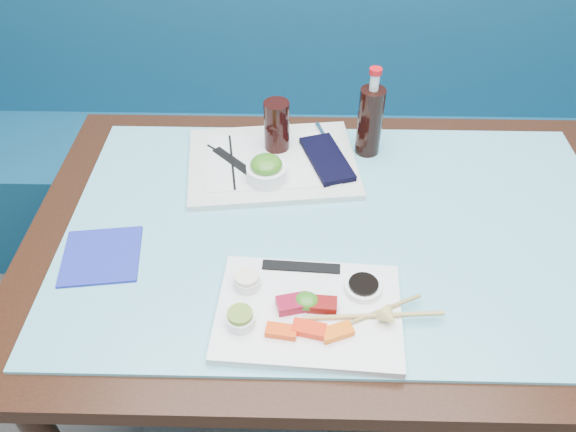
{
  "coord_description": "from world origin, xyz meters",
  "views": [
    {
      "loc": [
        -0.1,
        0.55,
        1.62
      ],
      "look_at": [
        -0.12,
        1.43,
        0.8
      ],
      "focal_mm": 35.0,
      "sensor_mm": 36.0,
      "label": 1
    }
  ],
  "objects_px": {
    "sashimi_plate": "(309,312)",
    "cola_bottle_body": "(370,122)",
    "booth_bench": "(325,145)",
    "blue_napkin": "(101,256)",
    "cola_glass": "(277,126)",
    "dining_table": "(340,254)",
    "serving_tray": "(272,163)",
    "seaweed_bowl": "(267,173)"
  },
  "relations": [
    {
      "from": "sashimi_plate",
      "to": "cola_bottle_body",
      "type": "relative_size",
      "value": 1.94
    },
    {
      "from": "booth_bench",
      "to": "blue_napkin",
      "type": "xyz_separation_m",
      "value": [
        -0.51,
        -0.94,
        0.39
      ]
    },
    {
      "from": "booth_bench",
      "to": "cola_glass",
      "type": "height_order",
      "value": "booth_bench"
    },
    {
      "from": "dining_table",
      "to": "blue_napkin",
      "type": "relative_size",
      "value": 8.86
    },
    {
      "from": "sashimi_plate",
      "to": "serving_tray",
      "type": "bearing_deg",
      "value": 104.28
    },
    {
      "from": "sashimi_plate",
      "to": "seaweed_bowl",
      "type": "xyz_separation_m",
      "value": [
        -0.1,
        0.39,
        0.03
      ]
    },
    {
      "from": "cola_bottle_body",
      "to": "blue_napkin",
      "type": "bearing_deg",
      "value": -146.56
    },
    {
      "from": "cola_glass",
      "to": "cola_bottle_body",
      "type": "height_order",
      "value": "cola_bottle_body"
    },
    {
      "from": "sashimi_plate",
      "to": "cola_glass",
      "type": "bearing_deg",
      "value": 102.07
    },
    {
      "from": "serving_tray",
      "to": "cola_glass",
      "type": "distance_m",
      "value": 0.09
    },
    {
      "from": "dining_table",
      "to": "seaweed_bowl",
      "type": "relative_size",
      "value": 14.7
    },
    {
      "from": "dining_table",
      "to": "sashimi_plate",
      "type": "xyz_separation_m",
      "value": [
        -0.08,
        -0.25,
        0.1
      ]
    },
    {
      "from": "booth_bench",
      "to": "seaweed_bowl",
      "type": "bearing_deg",
      "value": -104.11
    },
    {
      "from": "sashimi_plate",
      "to": "serving_tray",
      "type": "relative_size",
      "value": 0.84
    },
    {
      "from": "serving_tray",
      "to": "blue_napkin",
      "type": "height_order",
      "value": "serving_tray"
    },
    {
      "from": "booth_bench",
      "to": "serving_tray",
      "type": "distance_m",
      "value": 0.75
    },
    {
      "from": "booth_bench",
      "to": "sashimi_plate",
      "type": "distance_m",
      "value": 1.16
    },
    {
      "from": "blue_napkin",
      "to": "dining_table",
      "type": "bearing_deg",
      "value": 11.61
    },
    {
      "from": "cola_bottle_body",
      "to": "dining_table",
      "type": "bearing_deg",
      "value": -104.92
    },
    {
      "from": "dining_table",
      "to": "seaweed_bowl",
      "type": "distance_m",
      "value": 0.26
    },
    {
      "from": "booth_bench",
      "to": "cola_glass",
      "type": "bearing_deg",
      "value": -105.3
    },
    {
      "from": "dining_table",
      "to": "cola_bottle_body",
      "type": "height_order",
      "value": "cola_bottle_body"
    },
    {
      "from": "dining_table",
      "to": "sashimi_plate",
      "type": "relative_size",
      "value": 4.05
    },
    {
      "from": "serving_tray",
      "to": "cola_glass",
      "type": "relative_size",
      "value": 3.14
    },
    {
      "from": "serving_tray",
      "to": "seaweed_bowl",
      "type": "bearing_deg",
      "value": -104.49
    },
    {
      "from": "seaweed_bowl",
      "to": "booth_bench",
      "type": "bearing_deg",
      "value": 75.89
    },
    {
      "from": "serving_tray",
      "to": "booth_bench",
      "type": "bearing_deg",
      "value": 68.23
    },
    {
      "from": "booth_bench",
      "to": "blue_napkin",
      "type": "bearing_deg",
      "value": -118.39
    },
    {
      "from": "cola_glass",
      "to": "sashimi_plate",
      "type": "bearing_deg",
      "value": -81.33
    },
    {
      "from": "booth_bench",
      "to": "sashimi_plate",
      "type": "xyz_separation_m",
      "value": [
        -0.08,
        -1.09,
        0.39
      ]
    },
    {
      "from": "serving_tray",
      "to": "cola_bottle_body",
      "type": "bearing_deg",
      "value": 8.49
    },
    {
      "from": "sashimi_plate",
      "to": "booth_bench",
      "type": "bearing_deg",
      "value": 89.35
    },
    {
      "from": "dining_table",
      "to": "blue_napkin",
      "type": "bearing_deg",
      "value": -168.39
    },
    {
      "from": "serving_tray",
      "to": "blue_napkin",
      "type": "bearing_deg",
      "value": -143.99
    },
    {
      "from": "sashimi_plate",
      "to": "serving_tray",
      "type": "distance_m",
      "value": 0.47
    },
    {
      "from": "seaweed_bowl",
      "to": "serving_tray",
      "type": "bearing_deg",
      "value": 82.41
    },
    {
      "from": "booth_bench",
      "to": "cola_glass",
      "type": "distance_m",
      "value": 0.75
    },
    {
      "from": "sashimi_plate",
      "to": "blue_napkin",
      "type": "xyz_separation_m",
      "value": [
        -0.43,
        0.14,
        -0.01
      ]
    },
    {
      "from": "serving_tray",
      "to": "cola_glass",
      "type": "height_order",
      "value": "cola_glass"
    },
    {
      "from": "seaweed_bowl",
      "to": "cola_glass",
      "type": "bearing_deg",
      "value": 81.25
    },
    {
      "from": "dining_table",
      "to": "cola_glass",
      "type": "relative_size",
      "value": 10.67
    },
    {
      "from": "seaweed_bowl",
      "to": "cola_bottle_body",
      "type": "height_order",
      "value": "cola_bottle_body"
    }
  ]
}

